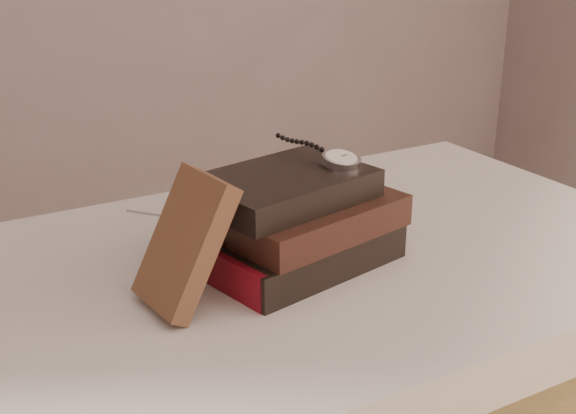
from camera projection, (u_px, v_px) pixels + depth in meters
table at (298, 319)px, 1.00m from camera, size 1.00×0.60×0.75m
book_stack at (296, 221)px, 0.93m from camera, size 0.26×0.20×0.12m
journal at (185, 242)px, 0.82m from camera, size 0.10×0.10×0.15m
pocket_watch at (337, 158)px, 0.94m from camera, size 0.06×0.15×0.02m
eyeglasses at (202, 211)px, 0.93m from camera, size 0.12×0.13×0.05m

